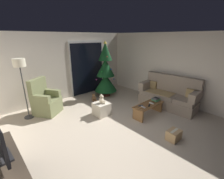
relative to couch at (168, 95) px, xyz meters
name	(u,v)px	position (x,y,z in m)	size (l,w,h in m)	color
ground_plane	(118,129)	(-2.32, 0.11, -0.40)	(7.00, 7.00, 0.00)	#B2A38E
wall_back	(63,67)	(-2.32, 3.17, 0.85)	(5.72, 0.12, 2.50)	beige
wall_right	(176,69)	(0.54, 0.11, 0.85)	(0.12, 6.00, 2.50)	beige
patio_door_frame	(88,68)	(-1.25, 3.10, 0.70)	(1.60, 0.02, 2.20)	silver
patio_door_glass	(88,69)	(-1.25, 3.08, 0.65)	(1.50, 0.02, 2.10)	black
couch	(168,95)	(0.00, 0.00, 0.00)	(0.91, 1.99, 1.08)	gray
coffee_table	(148,108)	(-1.09, 0.05, -0.14)	(1.10, 0.40, 0.38)	olive
remote_silver	(143,107)	(-1.41, 0.01, 0.00)	(0.04, 0.16, 0.02)	#ADADB2
remote_white	(151,103)	(-0.99, 0.02, 0.00)	(0.04, 0.16, 0.02)	silver
remote_black	(149,105)	(-1.18, -0.04, 0.00)	(0.04, 0.16, 0.02)	black
remote_graphite	(140,106)	(-1.39, 0.13, 0.00)	(0.04, 0.16, 0.02)	#333338
book_stack	(156,99)	(-0.72, 0.04, 0.04)	(0.27, 0.20, 0.10)	#285684
cell_phone	(157,98)	(-0.70, 0.03, 0.09)	(0.07, 0.14, 0.01)	black
christmas_tree	(106,73)	(-0.94, 2.28, 0.57)	(0.91, 0.91, 2.21)	#4C1E19
armchair	(45,101)	(-3.38, 2.34, 0.00)	(0.95, 0.95, 1.13)	olive
floor_lamp	(20,69)	(-3.90, 2.39, 1.11)	(0.32, 0.32, 1.78)	#2D2D30
ottoman	(102,109)	(-2.14, 1.05, -0.20)	(0.44, 0.44, 0.40)	beige
teddy_bear_cream	(102,99)	(-2.13, 1.04, 0.12)	(0.21, 0.21, 0.29)	beige
teddy_bear_chestnut_by_tree	(94,98)	(-1.65, 2.15, -0.28)	(0.20, 0.21, 0.29)	brown
cardboard_box_taped_mid_floor	(174,135)	(-1.65, -1.09, -0.28)	(0.34, 0.26, 0.25)	tan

